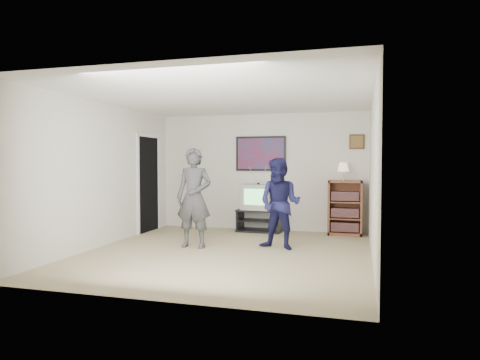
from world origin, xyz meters
The scene contains 13 objects.
room_shell centered at (0.00, 0.35, 1.25)m, with size 4.51×5.00×2.51m.
media_stand centered at (0.04, 2.23, 0.23)m, with size 0.95×0.54×0.47m.
crt_television centered at (0.00, 2.23, 0.73)m, with size 0.63×0.53×0.53m, color #A09F9B, non-canonical shape.
bookshelf centered at (1.79, 2.28, 0.55)m, with size 0.67×0.38×1.09m, color brown, non-canonical shape.
table_lamp centered at (1.75, 2.24, 1.28)m, with size 0.23×0.23×0.36m, color beige, non-canonical shape.
person_tall centered at (-0.67, 0.28, 0.85)m, with size 0.62×0.41×1.71m, color #39393C.
person_short centered at (0.78, 0.52, 0.77)m, with size 0.75×0.58×1.53m, color #171740.
controller_left centered at (-0.65, 0.45, 1.18)m, with size 0.04×0.13×0.04m, color white.
controller_right centered at (0.81, 0.71, 1.02)m, with size 0.03×0.11×0.03m, color white.
poster centered at (0.00, 2.48, 1.65)m, with size 1.10×0.03×0.75m, color black.
air_vent centered at (-0.55, 2.48, 1.95)m, with size 0.28×0.02×0.14m, color white.
small_picture centered at (2.00, 2.48, 1.88)m, with size 0.30×0.03×0.30m, color black.
doorway centered at (-2.23, 1.60, 1.00)m, with size 0.03×0.85×2.00m, color black.
Camera 1 is at (2.06, -6.53, 1.46)m, focal length 32.00 mm.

